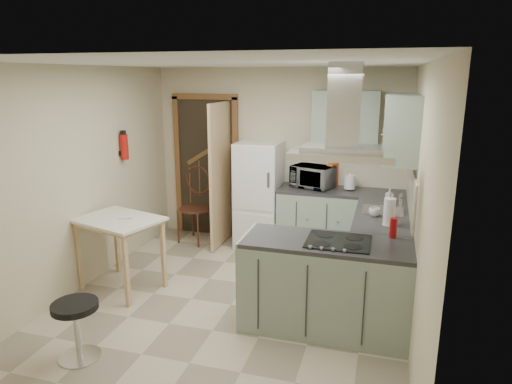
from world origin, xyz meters
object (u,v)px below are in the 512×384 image
(extractor_hood, at_px, (343,154))
(stool, at_px, (77,330))
(fridge, at_px, (259,195))
(peninsula, at_px, (326,285))
(drop_leaf_table, at_px, (121,254))
(microwave, at_px, (313,177))
(bentwood_chair, at_px, (195,209))

(extractor_hood, distance_m, stool, 2.76)
(fridge, height_order, extractor_hood, extractor_hood)
(peninsula, xyz_separation_m, stool, (-1.98, -1.08, -0.19))
(peninsula, height_order, extractor_hood, extractor_hood)
(peninsula, relative_size, drop_leaf_table, 1.73)
(fridge, distance_m, stool, 3.19)
(drop_leaf_table, bearing_deg, microwave, 60.17)
(fridge, bearing_deg, peninsula, -58.26)
(peninsula, bearing_deg, fridge, 121.74)
(fridge, xyz_separation_m, microwave, (0.75, 0.05, 0.30))
(stool, height_order, microwave, microwave)
(stool, bearing_deg, peninsula, 28.64)
(fridge, distance_m, bentwood_chair, 0.98)
(bentwood_chair, bearing_deg, microwave, 18.79)
(fridge, xyz_separation_m, extractor_hood, (1.32, -1.98, 0.97))
(peninsula, xyz_separation_m, microwave, (-0.48, 2.03, 0.60))
(fridge, height_order, microwave, fridge)
(bentwood_chair, bearing_deg, extractor_hood, -26.51)
(fridge, bearing_deg, extractor_hood, -56.21)
(drop_leaf_table, xyz_separation_m, bentwood_chair, (0.19, 1.64, 0.08))
(bentwood_chair, xyz_separation_m, microwave, (1.68, 0.17, 0.55))
(extractor_hood, xyz_separation_m, drop_leaf_table, (-2.46, 0.22, -1.30))
(bentwood_chair, distance_m, stool, 2.96)
(peninsula, bearing_deg, microwave, 103.26)
(stool, bearing_deg, extractor_hood, 27.47)
(peninsula, height_order, microwave, microwave)
(drop_leaf_table, height_order, bentwood_chair, bentwood_chair)
(extractor_hood, distance_m, bentwood_chair, 3.17)
(bentwood_chair, height_order, stool, bentwood_chair)
(fridge, distance_m, drop_leaf_table, 2.12)
(peninsula, height_order, stool, peninsula)
(drop_leaf_table, bearing_deg, fridge, 73.40)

